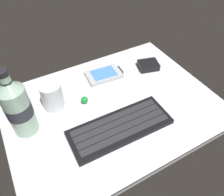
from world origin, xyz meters
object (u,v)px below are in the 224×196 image
(handheld_device, at_px, (104,75))
(water_bottle, at_px, (18,107))
(keyboard, at_px, (120,127))
(juice_cup, at_px, (52,97))
(charger_block, at_px, (148,65))
(trackball_mouse, at_px, (85,100))

(handheld_device, height_order, water_bottle, water_bottle)
(keyboard, relative_size, juice_cup, 3.44)
(keyboard, bearing_deg, water_bottle, 151.00)
(charger_block, bearing_deg, handheld_device, 167.47)
(water_bottle, xyz_separation_m, charger_block, (0.46, 0.06, -0.08))
(keyboard, distance_m, trackball_mouse, 0.15)
(charger_block, bearing_deg, trackball_mouse, -170.18)
(water_bottle, relative_size, charger_block, 2.97)
(handheld_device, bearing_deg, keyboard, -106.67)
(keyboard, xyz_separation_m, water_bottle, (-0.23, 0.13, 0.08))
(juice_cup, relative_size, water_bottle, 0.41)
(juice_cup, bearing_deg, charger_block, 2.35)
(water_bottle, distance_m, trackball_mouse, 0.20)
(water_bottle, bearing_deg, juice_cup, 26.56)
(keyboard, xyz_separation_m, juice_cup, (-0.13, 0.17, 0.03))
(keyboard, height_order, trackball_mouse, trackball_mouse)
(handheld_device, bearing_deg, water_bottle, -161.46)
(handheld_device, height_order, trackball_mouse, trackball_mouse)
(trackball_mouse, bearing_deg, handheld_device, 36.72)
(keyboard, xyz_separation_m, handheld_device, (0.07, 0.23, -0.00))
(juice_cup, xyz_separation_m, trackball_mouse, (0.09, -0.03, -0.03))
(charger_block, relative_size, trackball_mouse, 3.18)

